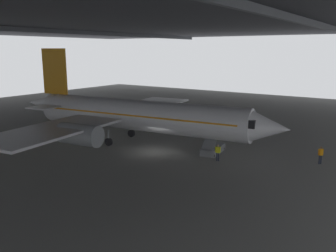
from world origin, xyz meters
TOP-DOWN VIEW (x-y plane):
  - ground_plane at (0.00, 0.00)m, footprint 110.00×110.00m
  - hangar_structure at (-0.09, 13.78)m, footprint 121.00×99.00m
  - airplane_main at (1.08, 4.15)m, footprint 33.18×34.15m
  - boarding_stairs at (2.77, -5.21)m, footprint 4.20×1.93m
  - crew_worker_near_nose at (5.02, -15.39)m, footprint 0.42×0.41m
  - crew_worker_by_stairs at (0.36, -6.96)m, footprint 0.30×0.53m

SIDE VIEW (x-z plane):
  - ground_plane at x=0.00m, z-range 0.00..0.00m
  - boarding_stairs at x=2.77m, z-range -1.54..2.98m
  - crew_worker_by_stairs at x=0.36m, z-range 0.12..1.78m
  - crew_worker_near_nose at x=5.02m, z-range 0.13..1.84m
  - airplane_main at x=1.08m, z-range -2.07..8.72m
  - hangar_structure at x=-0.09m, z-range 7.04..22.38m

